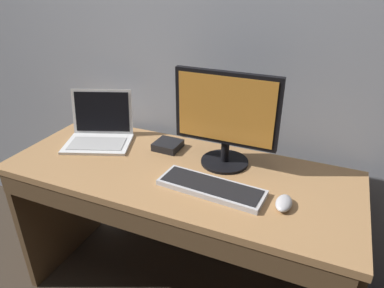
{
  "coord_description": "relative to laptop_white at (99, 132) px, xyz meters",
  "views": [
    {
      "loc": [
        0.57,
        -1.17,
        1.56
      ],
      "look_at": [
        0.07,
        0.0,
        0.91
      ],
      "focal_mm": 32.38,
      "sensor_mm": 36.0,
      "label": 1
    }
  ],
  "objects": [
    {
      "name": "computer_mouse",
      "position": [
        0.96,
        -0.18,
        -0.03
      ],
      "size": [
        0.06,
        0.11,
        0.03
      ],
      "primitive_type": "ellipsoid",
      "rotation": [
        0.0,
        0.0,
        0.0
      ],
      "color": "#B7B7BC",
      "rests_on": "desk"
    },
    {
      "name": "wired_keyboard",
      "position": [
        0.67,
        -0.19,
        -0.04
      ],
      "size": [
        0.44,
        0.17,
        0.02
      ],
      "color": "#BCBCC1",
      "rests_on": "desk"
    },
    {
      "name": "external_drive_box",
      "position": [
        0.35,
        0.06,
        -0.03
      ],
      "size": [
        0.13,
        0.12,
        0.04
      ],
      "primitive_type": "cube",
      "rotation": [
        0.0,
        0.0,
        -0.03
      ],
      "color": "black",
      "rests_on": "desk"
    },
    {
      "name": "external_monitor",
      "position": [
        0.65,
        0.03,
        0.18
      ],
      "size": [
        0.45,
        0.21,
        0.42
      ],
      "color": "black",
      "rests_on": "desk"
    },
    {
      "name": "back_wall",
      "position": [
        0.48,
        0.28,
        0.54
      ],
      "size": [
        4.88,
        0.04,
        2.73
      ],
      "primitive_type": "cube",
      "color": "gray",
      "rests_on": "ground"
    },
    {
      "name": "desk",
      "position": [
        0.48,
        -0.11,
        -0.25
      ],
      "size": [
        1.54,
        0.62,
        0.77
      ],
      "color": "#A87A4C",
      "rests_on": "ground"
    },
    {
      "name": "laptop_white",
      "position": [
        0.0,
        0.0,
        0.0
      ],
      "size": [
        0.39,
        0.36,
        0.24
      ],
      "color": "white",
      "rests_on": "desk"
    }
  ]
}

